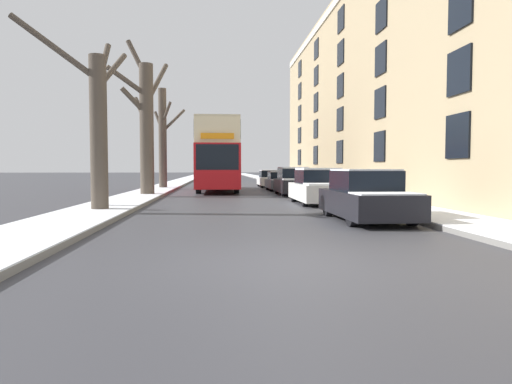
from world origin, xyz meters
name	(u,v)px	position (x,y,z in m)	size (l,w,h in m)	color
ground_plane	(297,263)	(0.00, 0.00, 0.00)	(320.00, 320.00, 0.00)	#38383D
sidewalk_left	(187,179)	(-5.26, 53.00, 0.08)	(2.28, 130.00, 0.16)	slate
sidewalk_right	(267,179)	(5.26, 53.00, 0.08)	(2.28, 130.00, 0.16)	slate
terrace_facade_right	(411,91)	(10.89, 20.85, 6.33)	(9.10, 39.74, 12.66)	tan
bare_tree_left_0	(97,123)	(-5.24, 8.57, 3.00)	(3.23, 2.53, 6.41)	#4C4238
bare_tree_left_1	(146,123)	(-5.01, 17.55, 3.89)	(2.93, 2.85, 8.28)	#4C4238
bare_tree_left_2	(163,137)	(-5.07, 25.75, 3.70)	(2.30, 1.62, 7.13)	#4C4238
double_decker_bus	(217,153)	(-1.24, 23.57, 2.53)	(2.63, 11.23, 4.47)	red
parked_car_0	(366,197)	(3.02, 5.73, 0.68)	(1.81, 4.29, 1.48)	black
parked_car_1	(318,187)	(3.02, 11.95, 0.70)	(1.89, 4.36, 1.53)	silver
parked_car_2	(293,182)	(3.02, 18.42, 0.72)	(1.72, 4.32, 1.59)	black
parked_car_3	(280,182)	(3.02, 23.80, 0.61)	(1.73, 3.98, 1.30)	#474C56
parked_car_4	(270,179)	(3.02, 29.69, 0.63)	(1.83, 4.17, 1.37)	silver
pedestrian_left_sidewalk	(97,184)	(-5.63, 9.96, 0.92)	(0.37, 0.37, 1.68)	navy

